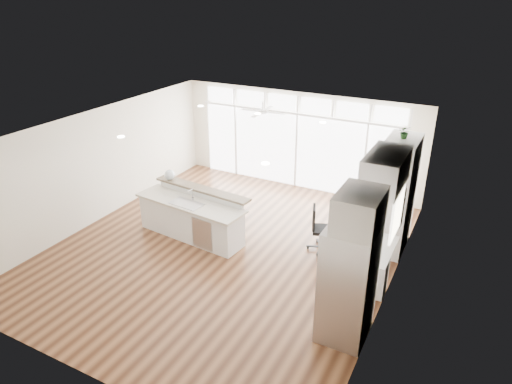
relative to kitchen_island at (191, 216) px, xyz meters
The scene contains 24 objects.
floor 1.13m from the kitchen_island, ahead, with size 7.00×8.00×0.02m, color #462615.
ceiling 2.38m from the kitchen_island, ahead, with size 7.00×8.00×0.02m, color silver.
wall_back 4.07m from the kitchen_island, 75.75° to the left, with size 7.00×0.04×2.70m, color silver.
wall_front 4.33m from the kitchen_island, 76.63° to the right, with size 7.00×0.04×2.70m, color silver.
wall_left 2.65m from the kitchen_island, behind, with size 0.04×8.00×2.70m, color silver.
wall_right 4.56m from the kitchen_island, ahead, with size 0.04×8.00×2.70m, color silver.
glass_wall 3.97m from the kitchen_island, 75.53° to the left, with size 5.80×0.06×2.08m, color silver.
transom_row 4.34m from the kitchen_island, 75.53° to the left, with size 5.90×0.06×0.40m, color silver.
desk_window 4.56m from the kitchen_island, ahead, with size 0.04×0.85×0.85m, color silver.
ceiling_fan 3.34m from the kitchen_island, 79.75° to the left, with size 1.16×1.16×0.32m, color silver.
recessed_lights 2.36m from the kitchen_island, ahead, with size 3.40×3.00×0.02m, color #F2E4CE.
oven_cabinet 4.53m from the kitchen_island, 21.87° to the left, with size 0.64×1.20×2.50m, color white.
desk_nook 4.12m from the kitchen_island, ahead, with size 0.72×1.30×0.76m, color white.
upper_cabinets 4.54m from the kitchen_island, ahead, with size 0.64×1.30×0.64m, color white.
refrigerator 4.38m from the kitchen_island, 19.92° to the right, with size 0.76×0.90×2.00m, color #B6B7BB.
fridge_cabinet 4.75m from the kitchen_island, 19.66° to the right, with size 0.64×0.90×0.60m, color white.
framed_photos 4.59m from the kitchen_island, 10.04° to the left, with size 0.06×0.22×0.80m, color black.
kitchen_island is the anchor object (origin of this frame).
rug 4.05m from the kitchen_island, 11.63° to the left, with size 0.80×0.58×0.01m, color #341A10.
office_chair 2.99m from the kitchen_island, 15.96° to the left, with size 0.53×0.49×1.02m, color black.
fishbowl 1.22m from the kitchen_island, 151.29° to the left, with size 0.25×0.25×0.25m, color silver.
monitor 4.06m from the kitchen_island, ahead, with size 0.08×0.50×0.41m, color black.
keyboard 3.87m from the kitchen_island, ahead, with size 0.13×0.34×0.02m, color white.
potted_plant 4.93m from the kitchen_island, 21.87° to the left, with size 0.24×0.27×0.21m, color #255524.
Camera 1 is at (4.57, -7.32, 5.32)m, focal length 32.00 mm.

